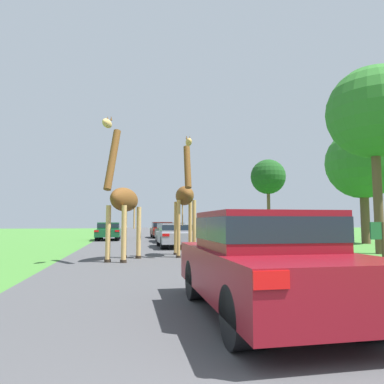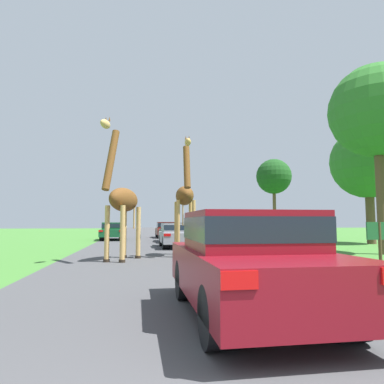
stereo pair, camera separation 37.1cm
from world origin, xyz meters
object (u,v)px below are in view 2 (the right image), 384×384
(tree_far_right, at_px, (274,177))
(tree_mid_field, at_px, (368,162))
(sign_post, at_px, (380,239))
(car_rear_follower, at_px, (242,244))
(car_far_ahead, at_px, (174,231))
(tree_left_edge, at_px, (377,111))
(car_queue_left, at_px, (113,230))
(car_queue_right, at_px, (178,234))
(car_lead_maroon, at_px, (249,260))
(giraffe_companion, at_px, (122,200))
(car_verge_right, at_px, (167,229))
(giraffe_near_road, at_px, (185,197))

(tree_far_right, height_order, tree_mid_field, tree_far_right)
(tree_mid_field, relative_size, sign_post, 5.53)
(car_rear_follower, xyz_separation_m, sign_post, (2.53, -3.36, 0.29))
(car_far_ahead, relative_size, tree_left_edge, 0.53)
(car_far_ahead, xyz_separation_m, car_rear_follower, (0.83, -13.76, -0.04))
(sign_post, bearing_deg, car_queue_left, 110.93)
(car_queue_right, relative_size, tree_mid_field, 0.53)
(tree_left_edge, xyz_separation_m, tree_far_right, (3.98, 21.68, -0.11))
(car_queue_left, height_order, tree_left_edge, tree_left_edge)
(car_lead_maroon, height_order, tree_far_right, tree_far_right)
(car_queue_left, distance_m, car_rear_follower, 18.14)
(giraffe_companion, bearing_deg, tree_mid_field, -132.63)
(car_queue_right, height_order, car_rear_follower, car_queue_right)
(car_queue_right, distance_m, tree_mid_field, 13.74)
(car_verge_right, height_order, car_rear_follower, car_verge_right)
(car_verge_right, bearing_deg, tree_mid_field, -41.72)
(giraffe_near_road, distance_m, tree_far_right, 25.10)
(tree_mid_field, bearing_deg, car_verge_right, 138.28)
(car_queue_right, height_order, sign_post, sign_post)
(car_lead_maroon, xyz_separation_m, tree_left_edge, (9.11, 8.67, 5.66))
(car_far_ahead, distance_m, tree_left_edge, 14.93)
(car_queue_left, bearing_deg, tree_left_edge, -49.01)
(car_lead_maroon, bearing_deg, tree_left_edge, 43.58)
(car_lead_maroon, distance_m, tree_left_edge, 13.79)
(car_queue_left, xyz_separation_m, tree_mid_field, (17.10, -8.03, 4.65))
(car_far_ahead, bearing_deg, sign_post, -78.91)
(car_queue_right, xyz_separation_m, tree_far_right, (12.50, 16.12, 5.67))
(giraffe_companion, distance_m, car_lead_maroon, 8.41)
(tree_far_right, bearing_deg, car_verge_right, -162.16)
(car_queue_left, distance_m, sign_post, 22.15)
(car_queue_right, height_order, tree_left_edge, tree_left_edge)
(car_verge_right, height_order, tree_far_right, tree_far_right)
(car_far_ahead, bearing_deg, giraffe_companion, -105.25)
(tree_left_edge, height_order, sign_post, tree_left_edge)
(tree_far_right, bearing_deg, car_lead_maroon, -113.33)
(car_queue_left, relative_size, car_verge_right, 1.08)
(tree_far_right, relative_size, sign_post, 5.87)
(giraffe_near_road, xyz_separation_m, tree_left_edge, (8.85, -0.47, 4.03))
(car_queue_left, bearing_deg, tree_mid_field, -25.16)
(car_queue_right, xyz_separation_m, car_queue_left, (-4.22, 9.09, 0.03))
(car_far_ahead, distance_m, sign_post, 17.45)
(giraffe_near_road, height_order, sign_post, giraffe_near_road)
(car_rear_follower, height_order, tree_mid_field, tree_mid_field)
(car_rear_follower, bearing_deg, giraffe_near_road, 115.57)
(car_queue_right, relative_size, car_rear_follower, 0.94)
(car_verge_right, height_order, sign_post, car_verge_right)
(car_verge_right, relative_size, tree_far_right, 0.53)
(tree_left_edge, distance_m, sign_post, 9.48)
(car_lead_maroon, relative_size, sign_post, 2.96)
(car_far_ahead, bearing_deg, car_queue_right, -93.49)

